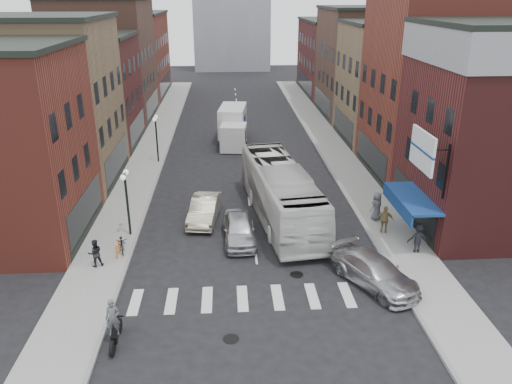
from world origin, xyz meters
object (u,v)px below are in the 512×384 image
Objects in this scene: streetlamp_near at (126,192)px; ped_right_b at (385,220)px; transit_bus at (281,192)px; sedan_left_near at (239,229)px; ped_left_solo at (95,253)px; box_truck at (233,126)px; ped_right_a at (418,238)px; parked_bicycle at (122,243)px; ped_right_c at (377,206)px; motorcycle_rider at (114,324)px; sedan_left_far at (204,210)px; curb_car at (375,272)px; bike_rack at (118,250)px; streetlamp_far at (156,130)px; billboard_sign at (424,151)px.

ped_right_b is (15.31, -0.71, -1.90)m from streetlamp_near.
sedan_left_near is at bearing -138.70° from transit_bus.
ped_right_b is (16.47, 2.99, 0.09)m from ped_left_solo.
box_truck is 24.74m from ped_left_solo.
ped_left_solo is at bearing -107.34° from streetlamp_near.
streetlamp_near reaches higher than ped_right_a.
transit_bus is 7.44× the size of ped_right_b.
streetlamp_near reaches higher than transit_bus.
ped_right_c is (15.47, 3.23, 0.46)m from parked_bicycle.
motorcycle_rider is 0.46× the size of sedan_left_far.
ped_right_a reaches higher than curb_car.
transit_bus reaches higher than ped_right_c.
streetlamp_near is at bearing -101.52° from box_truck.
ped_right_b is at bearing 7.31° from bike_rack.
motorcycle_rider reaches higher than ped_right_c.
ped_right_b is at bearing 40.99° from curb_car.
sedan_left_near is at bearing -17.50° from ped_right_c.
motorcycle_rider is at bearing -123.66° from sedan_left_near.
box_truck is at bearing 91.42° from transit_bus.
parked_bicycle is at bearing -131.00° from sedan_left_far.
motorcycle_rider is at bearing 6.67° from ped_right_c.
ped_right_c reaches higher than ped_left_solo.
motorcycle_rider is 0.47× the size of sedan_left_near.
streetlamp_near is 5.28m from sedan_left_far.
streetlamp_far is 16.87m from bike_rack.
billboard_sign is 23.92m from streetlamp_far.
sedan_left_near is (-0.04, -20.79, -0.89)m from box_truck.
box_truck is at bearing -64.29° from ped_right_a.
billboard_sign is 0.81× the size of sedan_left_near.
ped_right_c is at bearing 45.83° from curb_car.
streetlamp_far is at bearing -116.21° from ped_left_solo.
parked_bicycle is (-13.25, 4.17, -0.14)m from curb_car.
streetlamp_far is 0.88× the size of sedan_left_far.
parked_bicycle is at bearing -19.76° from ped_right_c.
motorcycle_rider is 1.41× the size of ped_left_solo.
ped_right_a is (3.26, 2.99, 0.27)m from curb_car.
streetlamp_far is at bearing 87.25° from motorcycle_rider.
billboard_sign is at bearing -61.14° from box_truck.
sedan_left_far is (4.39, -12.00, -2.14)m from streetlamp_far.
motorcycle_rider reaches higher than sedan_left_near.
sedan_left_near is at bearing 14.19° from bike_rack.
box_truck is 22.83m from parked_bicycle.
streetlamp_far is at bearing 117.29° from sedan_left_far.
sedan_left_near is at bearing 165.20° from billboard_sign.
sedan_left_near is at bearing -47.37° from sedan_left_far.
sedan_left_far is at bearing -156.69° from ped_left_solo.
sedan_left_far is at bearing 45.67° from bike_rack.
sedan_left_near is 2.50× the size of ped_right_c.
motorcycle_rider is (-5.47, -29.82, -0.66)m from box_truck.
streetlamp_near is 3.07m from parked_bicycle.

